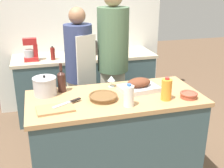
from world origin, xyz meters
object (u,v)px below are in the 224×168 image
at_px(stock_pot, 45,86).
at_px(knife_chef, 68,103).
at_px(cutting_board, 55,109).
at_px(stand_mixer, 31,51).
at_px(condiment_bottle_tall, 68,54).
at_px(person_cook_guest, 113,59).
at_px(juice_jug, 166,90).
at_px(condiment_bottle_extra, 96,48).
at_px(roasting_pan, 139,86).
at_px(person_cook_aproned, 80,70).
at_px(wine_glass_left, 111,79).
at_px(wicker_basket, 103,97).
at_px(wine_bottle_green, 62,81).
at_px(condiment_bottle_short, 53,54).
at_px(milk_jug, 129,96).
at_px(mixing_bowl, 189,95).

height_order(stock_pot, knife_chef, stock_pot).
xyz_separation_m(cutting_board, stand_mixer, (-0.17, 1.58, 0.11)).
bearing_deg(condiment_bottle_tall, person_cook_guest, -53.91).
distance_m(juice_jug, knife_chef, 0.85).
bearing_deg(cutting_board, condiment_bottle_extra, 66.94).
distance_m(roasting_pan, condiment_bottle_extra, 1.44).
relative_size(condiment_bottle_extra, person_cook_aproned, 0.13).
distance_m(stock_pot, person_cook_aproned, 0.76).
xyz_separation_m(cutting_board, person_cook_guest, (0.75, 0.95, 0.10)).
bearing_deg(wine_glass_left, juice_jug, -49.10).
distance_m(roasting_pan, person_cook_guest, 0.74).
height_order(wicker_basket, wine_glass_left, wine_glass_left).
xyz_separation_m(wine_bottle_green, knife_chef, (0.02, -0.32, -0.09)).
distance_m(stock_pot, condiment_bottle_extra, 1.50).
relative_size(stock_pot, condiment_bottle_extra, 1.05).
relative_size(juice_jug, knife_chef, 0.79).
distance_m(condiment_bottle_short, condiment_bottle_extra, 0.61).
relative_size(roasting_pan, wine_glass_left, 3.49).
xyz_separation_m(stand_mixer, person_cook_guest, (0.93, -0.63, -0.00)).
bearing_deg(wine_bottle_green, person_cook_guest, 40.78).
bearing_deg(milk_jug, wine_bottle_green, 136.56).
distance_m(mixing_bowl, wine_glass_left, 0.75).
bearing_deg(wine_glass_left, wine_bottle_green, -179.92).
height_order(condiment_bottle_extra, person_cook_aproned, person_cook_aproned).
xyz_separation_m(cutting_board, stock_pot, (-0.06, 0.35, 0.07)).
height_order(mixing_bowl, condiment_bottle_extra, condiment_bottle_extra).
bearing_deg(condiment_bottle_short, knife_chef, -89.51).
bearing_deg(wicker_basket, roasting_pan, 17.26).
bearing_deg(roasting_pan, wine_bottle_green, 166.27).
relative_size(condiment_bottle_tall, person_cook_aproned, 0.09).
relative_size(mixing_bowl, person_cook_aproned, 0.10).
xyz_separation_m(condiment_bottle_short, condiment_bottle_extra, (0.60, 0.09, 0.01)).
bearing_deg(roasting_pan, milk_jug, -123.94).
relative_size(wine_glass_left, knife_chef, 0.43).
relative_size(cutting_board, stand_mixer, 1.05).
xyz_separation_m(roasting_pan, person_cook_guest, (-0.05, 0.74, 0.06)).
relative_size(milk_jug, condiment_bottle_tall, 1.33).
bearing_deg(wine_bottle_green, condiment_bottle_short, 89.84).
relative_size(wine_glass_left, person_cook_aproned, 0.07).
bearing_deg(juice_jug, person_cook_guest, 101.40).
distance_m(stock_pot, milk_jug, 0.79).
relative_size(wine_bottle_green, wine_glass_left, 2.50).
bearing_deg(person_cook_guest, cutting_board, -110.22).
xyz_separation_m(stock_pot, person_cook_guest, (0.81, 0.60, 0.03)).
height_order(roasting_pan, condiment_bottle_extra, condiment_bottle_extra).
distance_m(cutting_board, milk_jug, 0.61).
distance_m(juice_jug, person_cook_aproned, 1.19).
height_order(cutting_board, stock_pot, stock_pot).
bearing_deg(milk_jug, person_cook_guest, 81.46).
bearing_deg(wicker_basket, condiment_bottle_short, 102.53).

